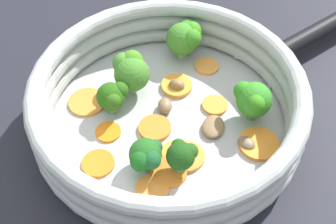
% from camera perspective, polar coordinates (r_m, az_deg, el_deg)
% --- Properties ---
extents(ground_plane, '(4.00, 4.00, 0.00)m').
position_cam_1_polar(ground_plane, '(0.56, -0.00, -2.02)').
color(ground_plane, '#20222B').
extents(skillet, '(0.29, 0.29, 0.02)m').
position_cam_1_polar(skillet, '(0.55, -0.00, -1.52)').
color(skillet, '#B2B5B7').
rests_on(skillet, ground_plane).
extents(skillet_rim_wall, '(0.31, 0.31, 0.06)m').
position_cam_1_polar(skillet_rim_wall, '(0.52, -0.00, 1.19)').
color(skillet_rim_wall, '#AFB7B6').
rests_on(skillet_rim_wall, skillet).
extents(skillet_handle, '(0.04, 0.20, 0.02)m').
position_cam_1_polar(skillet_handle, '(0.67, 17.26, 9.10)').
color(skillet_handle, black).
rests_on(skillet_handle, skillet).
extents(skillet_rivet_left, '(0.01, 0.01, 0.01)m').
position_cam_1_polar(skillet_rivet_left, '(0.59, 12.49, 3.23)').
color(skillet_rivet_left, '#B4B9BB').
rests_on(skillet_rivet_left, skillet).
extents(skillet_rivet_right, '(0.01, 0.01, 0.01)m').
position_cam_1_polar(skillet_rivet_right, '(0.62, 8.37, 6.75)').
color(skillet_rivet_right, '#B1B1BC').
rests_on(skillet_rivet_right, skillet).
extents(carrot_slice_0, '(0.05, 0.05, 0.00)m').
position_cam_1_polar(carrot_slice_0, '(0.49, -1.95, -9.37)').
color(carrot_slice_0, orange).
rests_on(carrot_slice_0, skillet).
extents(carrot_slice_1, '(0.05, 0.05, 0.00)m').
position_cam_1_polar(carrot_slice_1, '(0.50, 0.11, -7.35)').
color(carrot_slice_1, orange).
rests_on(carrot_slice_1, skillet).
extents(carrot_slice_2, '(0.04, 0.04, 0.00)m').
position_cam_1_polar(carrot_slice_2, '(0.56, 5.73, 0.84)').
color(carrot_slice_2, orange).
rests_on(carrot_slice_2, skillet).
extents(carrot_slice_3, '(0.03, 0.03, 0.00)m').
position_cam_1_polar(carrot_slice_3, '(0.54, -7.31, -2.43)').
color(carrot_slice_3, orange).
rests_on(carrot_slice_3, skillet).
extents(carrot_slice_4, '(0.05, 0.05, 0.00)m').
position_cam_1_polar(carrot_slice_4, '(0.57, -9.84, 1.19)').
color(carrot_slice_4, orange).
rests_on(carrot_slice_4, skillet).
extents(carrot_slice_5, '(0.03, 0.03, 0.00)m').
position_cam_1_polar(carrot_slice_5, '(0.61, 4.74, 5.60)').
color(carrot_slice_5, orange).
rests_on(carrot_slice_5, skillet).
extents(carrot_slice_6, '(0.04, 0.04, 0.00)m').
position_cam_1_polar(carrot_slice_6, '(0.52, 1.02, -4.95)').
color(carrot_slice_6, orange).
rests_on(carrot_slice_6, skillet).
extents(carrot_slice_7, '(0.05, 0.05, 0.00)m').
position_cam_1_polar(carrot_slice_7, '(0.51, -8.50, -6.22)').
color(carrot_slice_7, orange).
rests_on(carrot_slice_7, skillet).
extents(carrot_slice_8, '(0.04, 0.04, 0.00)m').
position_cam_1_polar(carrot_slice_8, '(0.51, 2.27, -5.43)').
color(carrot_slice_8, orange).
rests_on(carrot_slice_8, skillet).
extents(carrot_slice_9, '(0.06, 0.06, 0.01)m').
position_cam_1_polar(carrot_slice_9, '(0.53, 11.02, -3.83)').
color(carrot_slice_9, orange).
rests_on(carrot_slice_9, skillet).
extents(carrot_slice_10, '(0.05, 0.05, 0.01)m').
position_cam_1_polar(carrot_slice_10, '(0.54, -1.60, -2.00)').
color(carrot_slice_10, orange).
rests_on(carrot_slice_10, skillet).
extents(carrot_slice_11, '(0.04, 0.04, 0.01)m').
position_cam_1_polar(carrot_slice_11, '(0.58, 1.07, 3.22)').
color(carrot_slice_11, orange).
rests_on(carrot_slice_11, skillet).
extents(broccoli_floret_0, '(0.03, 0.03, 0.04)m').
position_cam_1_polar(broccoli_floret_0, '(0.48, 1.67, -5.30)').
color(broccoli_floret_0, '#638452').
rests_on(broccoli_floret_0, skillet).
extents(broccoli_floret_1, '(0.05, 0.05, 0.05)m').
position_cam_1_polar(broccoli_floret_1, '(0.56, -4.77, 4.97)').
color(broccoli_floret_1, '#8DA56F').
rests_on(broccoli_floret_1, skillet).
extents(broccoli_floret_2, '(0.05, 0.04, 0.05)m').
position_cam_1_polar(broccoli_floret_2, '(0.53, 10.30, 1.43)').
color(broccoli_floret_2, '#5E984F').
rests_on(broccoli_floret_2, skillet).
extents(broccoli_floret_3, '(0.05, 0.05, 0.05)m').
position_cam_1_polar(broccoli_floret_3, '(0.60, 2.15, 9.16)').
color(broccoli_floret_3, '#88B36D').
rests_on(broccoli_floret_3, skillet).
extents(broccoli_floret_4, '(0.04, 0.04, 0.04)m').
position_cam_1_polar(broccoli_floret_4, '(0.49, -2.70, -5.37)').
color(broccoli_floret_4, '#6B9E4D').
rests_on(broccoli_floret_4, skillet).
extents(broccoli_floret_5, '(0.04, 0.04, 0.04)m').
position_cam_1_polar(broccoli_floret_5, '(0.54, -6.78, 1.89)').
color(broccoli_floret_5, '#618B4E').
rests_on(broccoli_floret_5, skillet).
extents(mushroom_piece_0, '(0.03, 0.03, 0.01)m').
position_cam_1_polar(mushroom_piece_0, '(0.55, -0.37, 0.79)').
color(mushroom_piece_0, olive).
rests_on(mushroom_piece_0, skillet).
extents(mushroom_piece_1, '(0.02, 0.02, 0.01)m').
position_cam_1_polar(mushroom_piece_1, '(0.53, 9.54, -3.78)').
color(mushroom_piece_1, '#7A6448').
rests_on(mushroom_piece_1, skillet).
extents(mushroom_piece_2, '(0.04, 0.04, 0.01)m').
position_cam_1_polar(mushroom_piece_2, '(0.54, 5.54, -1.77)').
color(mushroom_piece_2, olive).
rests_on(mushroom_piece_2, skillet).
extents(mushroom_piece_3, '(0.02, 0.02, 0.01)m').
position_cam_1_polar(mushroom_piece_3, '(0.58, 1.09, 3.31)').
color(mushroom_piece_3, olive).
rests_on(mushroom_piece_3, skillet).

